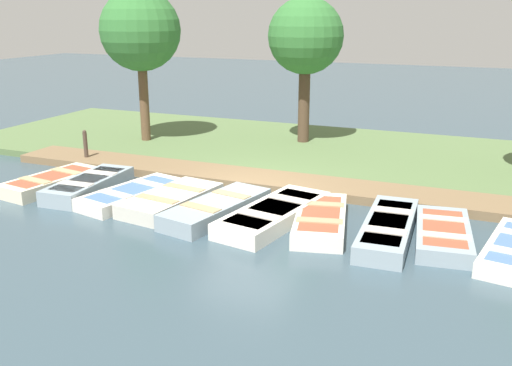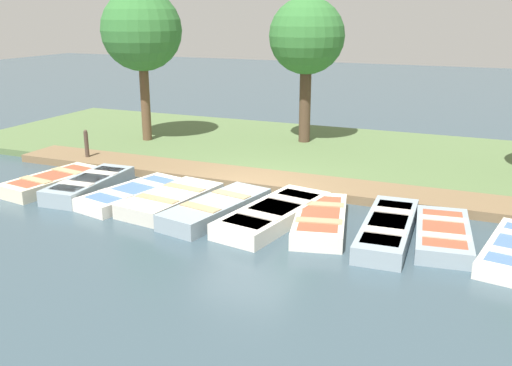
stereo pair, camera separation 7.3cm
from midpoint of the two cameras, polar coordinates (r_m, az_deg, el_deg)
The scene contains 15 objects.
ground_plane at distance 14.83m, azimuth -0.73°, elevation -1.46°, with size 80.00×80.00×0.00m, color #384C56.
shore_bank at distance 19.31m, azimuth 5.23°, elevation 3.15°, with size 8.00×24.00×0.21m.
dock_walkway at distance 15.91m, azimuth 1.09°, elevation 0.25°, with size 1.50×16.29×0.23m.
rowboat_0 at distance 16.52m, azimuth -19.56°, elevation 0.15°, with size 2.88×1.53×0.38m.
rowboat_1 at distance 15.82m, azimuth -16.19°, elevation -0.17°, with size 2.92×1.18×0.42m.
rowboat_2 at distance 14.92m, azimuth -12.10°, elevation -1.06°, with size 3.08×1.74×0.34m.
rowboat_3 at distance 14.23m, azimuth -8.31°, elevation -1.66°, with size 2.92×1.63×0.38m.
rowboat_4 at distance 13.44m, azimuth -3.82°, elevation -2.54°, with size 3.22×1.68×0.41m.
rowboat_5 at distance 13.09m, azimuth 1.96°, elevation -3.12°, with size 3.57×1.79×0.39m.
rowboat_6 at distance 12.86m, azimuth 6.62°, elevation -3.64°, with size 3.07×1.70×0.37m.
rowboat_7 at distance 12.56m, azimuth 13.20°, elevation -4.44°, with size 3.43×1.13×0.40m.
rowboat_8 at distance 12.61m, azimuth 18.34°, elevation -4.89°, with size 2.80×1.40×0.35m.
mooring_post_near at distance 18.72m, azimuth -16.46°, elevation 3.49°, with size 0.13×0.13×1.10m.
park_tree_far_left at distance 20.42m, azimuth -11.28°, elevation 14.65°, with size 2.75×2.75×5.40m.
park_tree_left at distance 19.86m, azimuth 5.20°, elevation 14.25°, with size 2.56×2.56×5.12m.
Camera 2 is at (12.87, 5.69, 4.67)m, focal length 40.00 mm.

